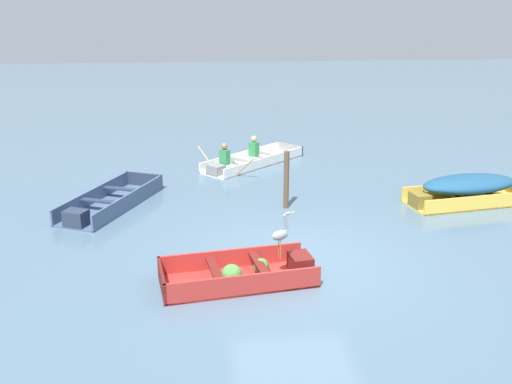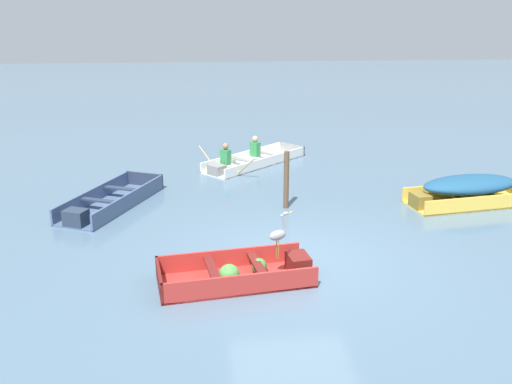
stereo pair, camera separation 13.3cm
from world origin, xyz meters
TOP-DOWN VIEW (x-y plane):
  - ground_plane at (0.00, 0.00)m, footprint 80.00×80.00m
  - dinghy_red_foreground at (-1.07, -0.76)m, footprint 2.80×1.50m
  - skiff_yellow_near_moored at (4.65, 2.81)m, footprint 3.11×1.54m
  - skiff_slate_blue_mid_moored at (-3.99, 3.33)m, footprint 2.28×3.38m
  - rowboat_white_with_crew at (-0.32, 6.79)m, footprint 3.38×3.29m
  - heron_on_dinghy at (-0.44, -0.74)m, footprint 0.44×0.27m
  - mooring_post at (0.23, 2.96)m, footprint 0.12×0.12m

SIDE VIEW (x-z plane):
  - ground_plane at x=0.00m, z-range 0.00..0.00m
  - skiff_slate_blue_mid_moored at x=-3.99m, z-range -0.06..0.33m
  - dinghy_red_foreground at x=-1.07m, z-range -0.05..0.35m
  - rowboat_white_with_crew at x=-0.32m, z-range -0.28..0.60m
  - skiff_yellow_near_moored at x=4.65m, z-range 0.05..0.77m
  - mooring_post at x=0.23m, z-range 0.00..1.39m
  - heron_on_dinghy at x=-0.44m, z-range 0.45..1.29m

